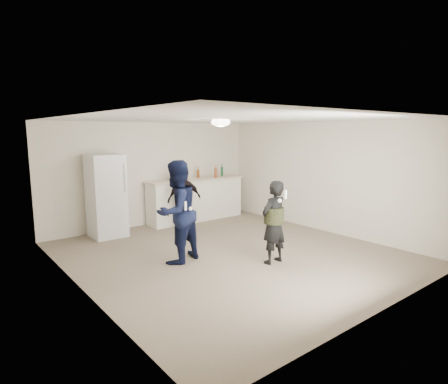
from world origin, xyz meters
TOP-DOWN VIEW (x-y plane):
  - floor at (0.00, 0.00)m, footprint 6.00×6.00m
  - ceiling at (0.00, 0.00)m, footprint 6.00×6.00m
  - wall_back at (0.00, 3.00)m, footprint 6.00×0.00m
  - wall_front at (0.00, -3.00)m, footprint 6.00×0.00m
  - wall_left at (-2.75, 0.00)m, footprint 0.00×6.00m
  - wall_right at (2.75, 0.00)m, footprint 0.00×6.00m
  - counter at (1.02, 2.67)m, footprint 2.60×0.56m
  - counter_top at (1.02, 2.67)m, footprint 2.68×0.64m
  - fridge at (-1.37, 2.60)m, footprint 0.70×0.70m
  - fridge_handle at (-1.09, 2.23)m, footprint 0.02×0.02m
  - ceiling_dome at (0.00, 0.30)m, footprint 0.36×0.36m
  - shaker at (0.40, 2.79)m, footprint 0.08×0.08m
  - man at (-1.03, 0.23)m, footprint 1.04×0.91m
  - woman at (0.26, -0.86)m, footprint 0.55×0.38m
  - camo_shorts at (0.26, -0.86)m, footprint 0.34×0.34m
  - spectator at (0.28, 2.05)m, footprint 0.88×0.43m
  - remote_man at (-1.03, -0.05)m, footprint 0.04×0.04m
  - nunchuk_man at (-0.91, -0.02)m, footprint 0.07×0.07m
  - remote_woman at (0.26, -1.11)m, footprint 0.04×0.04m
  - nunchuk_woman at (0.16, -1.08)m, footprint 0.07×0.07m
  - bottle_cluster at (1.18, 2.69)m, footprint 1.63×0.40m

SIDE VIEW (x-z plane):
  - floor at x=0.00m, z-range 0.00..0.00m
  - counter at x=1.02m, z-range 0.00..1.05m
  - spectator at x=0.28m, z-range 0.00..1.44m
  - woman at x=0.26m, z-range 0.00..1.45m
  - camo_shorts at x=0.26m, z-range 0.71..0.99m
  - man at x=-1.03m, z-range 0.00..1.80m
  - fridge at x=-1.37m, z-range 0.00..1.80m
  - nunchuk_man at x=-0.91m, z-range 0.95..1.01m
  - remote_man at x=-1.03m, z-range 0.98..1.12m
  - counter_top at x=1.02m, z-range 1.05..1.09m
  - nunchuk_woman at x=0.16m, z-range 1.11..1.18m
  - shaker at x=0.40m, z-range 1.09..1.26m
  - bottle_cluster at x=1.18m, z-range 1.08..1.33m
  - wall_back at x=0.00m, z-range -1.75..4.25m
  - wall_front at x=0.00m, z-range -1.75..4.25m
  - wall_left at x=-2.75m, z-range -1.75..4.25m
  - wall_right at x=2.75m, z-range -1.75..4.25m
  - remote_woman at x=0.26m, z-range 1.18..1.32m
  - fridge_handle at x=-1.09m, z-range 1.00..1.60m
  - ceiling_dome at x=0.00m, z-range 2.37..2.53m
  - ceiling at x=0.00m, z-range 2.50..2.50m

